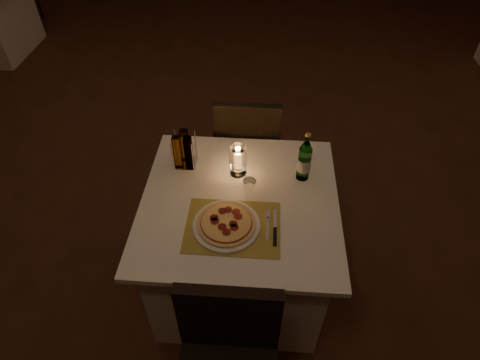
# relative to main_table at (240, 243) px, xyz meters

# --- Properties ---
(floor) EXTENTS (8.00, 10.00, 0.02)m
(floor) POSITION_rel_main_table_xyz_m (-0.21, 0.81, -0.38)
(floor) COLOR #452316
(floor) RESTS_ON ground
(main_table) EXTENTS (1.00, 1.00, 0.74)m
(main_table) POSITION_rel_main_table_xyz_m (0.00, 0.00, 0.00)
(main_table) COLOR white
(main_table) RESTS_ON ground
(chair_near) EXTENTS (0.42, 0.42, 0.90)m
(chair_near) POSITION_rel_main_table_xyz_m (0.00, -0.71, 0.18)
(chair_near) COLOR black
(chair_near) RESTS_ON ground
(chair_far) EXTENTS (0.42, 0.42, 0.90)m
(chair_far) POSITION_rel_main_table_xyz_m (0.00, 0.71, 0.18)
(chair_far) COLOR black
(chair_far) RESTS_ON ground
(placemat) EXTENTS (0.45, 0.34, 0.00)m
(placemat) POSITION_rel_main_table_xyz_m (-0.02, -0.18, 0.37)
(placemat) COLOR #AA943B
(placemat) RESTS_ON main_table
(plate) EXTENTS (0.32, 0.32, 0.01)m
(plate) POSITION_rel_main_table_xyz_m (-0.05, -0.18, 0.38)
(plate) COLOR white
(plate) RESTS_ON placemat
(pizza) EXTENTS (0.28, 0.28, 0.02)m
(pizza) POSITION_rel_main_table_xyz_m (-0.05, -0.18, 0.39)
(pizza) COLOR #D8B77F
(pizza) RESTS_ON plate
(fork) EXTENTS (0.02, 0.18, 0.00)m
(fork) POSITION_rel_main_table_xyz_m (0.14, -0.15, 0.37)
(fork) COLOR silver
(fork) RESTS_ON placemat
(knife) EXTENTS (0.02, 0.22, 0.01)m
(knife) POSITION_rel_main_table_xyz_m (0.18, -0.21, 0.37)
(knife) COLOR black
(knife) RESTS_ON placemat
(tumbler) EXTENTS (0.07, 0.07, 0.07)m
(tumbler) POSITION_rel_main_table_xyz_m (0.05, 0.07, 0.40)
(tumbler) COLOR white
(tumbler) RESTS_ON main_table
(water_bottle) EXTENTS (0.07, 0.07, 0.29)m
(water_bottle) POSITION_rel_main_table_xyz_m (0.32, 0.19, 0.48)
(water_bottle) COLOR #63AD5D
(water_bottle) RESTS_ON main_table
(hurricane_candle) EXTENTS (0.09, 0.09, 0.18)m
(hurricane_candle) POSITION_rel_main_table_xyz_m (-0.02, 0.20, 0.47)
(hurricane_candle) COLOR white
(hurricane_candle) RESTS_ON main_table
(cruet_caddy) EXTENTS (0.12, 0.12, 0.21)m
(cruet_caddy) POSITION_rel_main_table_xyz_m (-0.32, 0.25, 0.46)
(cruet_caddy) COLOR white
(cruet_caddy) RESTS_ON main_table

